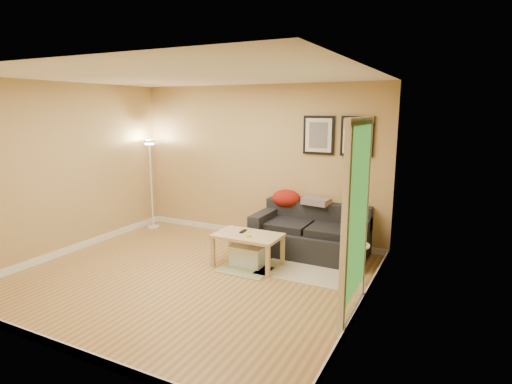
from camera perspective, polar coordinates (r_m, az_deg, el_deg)
floor at (r=5.75m, az=-8.91°, el=-11.34°), size 4.50×4.50×0.00m
ceiling at (r=5.32m, az=-9.81°, el=15.45°), size 4.50×4.50×0.00m
wall_back at (r=7.08m, az=0.21°, el=4.03°), size 4.50×0.00×4.50m
wall_front at (r=3.98m, az=-26.47°, el=-3.03°), size 4.50×0.00×4.50m
wall_left at (r=6.94m, az=-24.57°, el=2.84°), size 0.00×4.00×4.00m
wall_right at (r=4.47m, az=14.73°, el=-0.73°), size 0.00×4.00×4.00m
baseboard_back at (r=7.34m, az=0.17°, el=-5.70°), size 4.50×0.02×0.10m
baseboard_front at (r=4.45m, az=-24.86°, el=-18.82°), size 4.50×0.02×0.10m
baseboard_left at (r=7.21m, az=-23.70°, el=-7.03°), size 0.02×4.00×0.10m
baseboard_right at (r=4.88m, az=13.84°, el=-15.22°), size 0.02×4.00×0.10m
sofa at (r=6.42m, az=7.43°, el=-5.30°), size 1.70×0.90×0.75m
red_throw at (r=6.78m, az=4.19°, el=-0.88°), size 0.48×0.36×0.28m
plaid_throw at (r=6.57m, az=8.28°, el=-1.28°), size 0.45×0.32×0.10m
framed_print_left at (r=6.60m, az=8.62°, el=7.73°), size 0.50×0.04×0.60m
framed_print_right at (r=6.44m, az=13.73°, el=7.44°), size 0.50×0.04×0.60m
area_rug at (r=5.87m, az=6.96°, el=-10.72°), size 1.25×0.85×0.01m
green_runner at (r=5.88m, az=-1.58°, el=-10.63°), size 0.70×0.50×0.01m
coffee_table at (r=5.96m, az=-1.12°, el=-7.96°), size 0.98×0.65×0.47m
remote_control at (r=5.99m, az=-1.77°, el=-5.41°), size 0.05×0.16×0.02m
tape_roll at (r=5.77m, az=-1.05°, el=-6.03°), size 0.07×0.07×0.03m
storage_bin at (r=6.01m, az=-1.02°, el=-8.65°), size 0.48×0.35×0.30m
side_table at (r=5.44m, az=13.31°, el=-9.75°), size 0.36×0.36×0.55m
book_stack at (r=5.32m, az=13.40°, el=-6.64°), size 0.20×0.26×0.08m
floor_lamp at (r=7.93m, az=-14.17°, el=0.74°), size 0.22×0.22×1.66m
doorway at (r=4.40m, az=13.49°, el=-4.55°), size 0.12×1.01×2.13m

